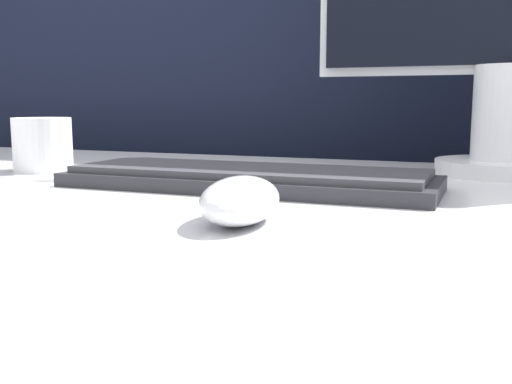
# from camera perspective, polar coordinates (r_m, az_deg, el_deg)

# --- Properties ---
(partition_panel) EXTENTS (5.00, 0.03, 1.39)m
(partition_panel) POSITION_cam_1_polar(r_m,az_deg,el_deg) (1.18, 9.52, 1.26)
(partition_panel) COLOR black
(partition_panel) RESTS_ON ground_plane
(computer_mouse_near) EXTENTS (0.08, 0.12, 0.04)m
(computer_mouse_near) POSITION_cam_1_polar(r_m,az_deg,el_deg) (0.49, -1.50, -0.78)
(computer_mouse_near) COLOR white
(computer_mouse_near) RESTS_ON desk
(keyboard) EXTENTS (0.43, 0.15, 0.02)m
(keyboard) POSITION_cam_1_polar(r_m,az_deg,el_deg) (0.69, -0.82, 1.32)
(keyboard) COLOR #28282D
(keyboard) RESTS_ON desk
(mug) EXTENTS (0.08, 0.08, 0.08)m
(mug) POSITION_cam_1_polar(r_m,az_deg,el_deg) (0.91, -19.66, 4.28)
(mug) COLOR white
(mug) RESTS_ON desk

